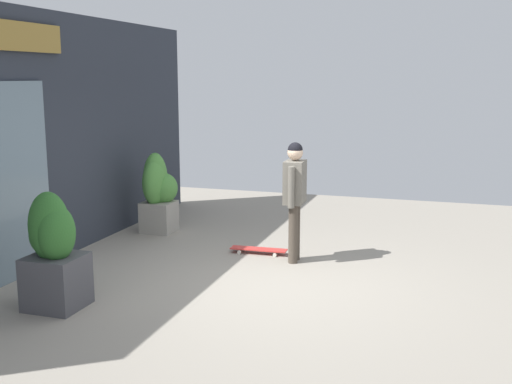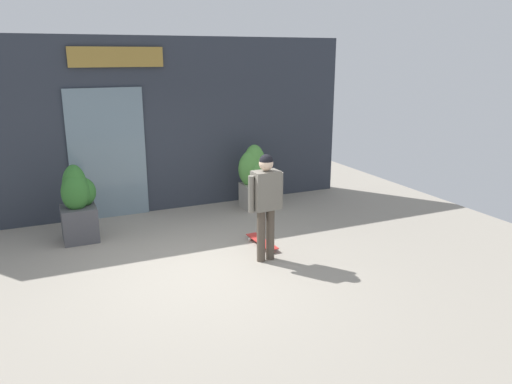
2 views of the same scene
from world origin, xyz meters
name	(u,v)px [view 2 (image 2 of 2)]	position (x,y,z in m)	size (l,w,h in m)	color
ground_plane	(202,268)	(0.00, 0.00, 0.00)	(12.00, 12.00, 0.00)	gray
building_facade	(146,127)	(-0.03, 3.21, 1.71)	(8.48, 0.31, 3.43)	#2D333D
skateboarder	(266,197)	(1.01, -0.12, 1.02)	(0.58, 0.28, 1.67)	#4C4238
skateboard	(262,242)	(1.22, 0.46, 0.06)	(0.27, 0.84, 0.08)	red
planter_box_left	(78,202)	(-1.51, 1.99, 0.67)	(0.61, 0.63, 1.32)	#47474C
planter_box_right	(255,175)	(1.98, 2.45, 0.70)	(0.66, 0.54, 1.32)	gray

